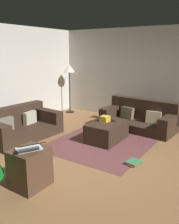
# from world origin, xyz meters

# --- Properties ---
(ground_plane) EXTENTS (6.40, 6.40, 0.00)m
(ground_plane) POSITION_xyz_m (0.00, 0.00, 0.00)
(ground_plane) COLOR brown
(corner_partition) EXTENTS (0.12, 6.40, 2.60)m
(corner_partition) POSITION_xyz_m (3.14, 0.00, 1.30)
(corner_partition) COLOR beige
(corner_partition) RESTS_ON ground_plane
(couch_left) EXTENTS (1.76, 1.06, 0.70)m
(couch_left) POSITION_xyz_m (0.14, 2.25, 0.27)
(couch_left) COLOR #332319
(couch_left) RESTS_ON ground_plane
(couch_right) EXTENTS (1.00, 1.90, 0.75)m
(couch_right) POSITION_xyz_m (2.26, 0.16, 0.28)
(couch_right) COLOR #332319
(couch_right) RESTS_ON ground_plane
(ottoman) EXTENTS (0.97, 0.63, 0.42)m
(ottoman) POSITION_xyz_m (1.04, 0.45, 0.21)
(ottoman) COLOR #332319
(ottoman) RESTS_ON ground_plane
(gift_box) EXTENTS (0.20, 0.19, 0.13)m
(gift_box) POSITION_xyz_m (1.07, 0.52, 0.48)
(gift_box) COLOR gold
(gift_box) RESTS_ON ottoman
(tv_remote) EXTENTS (0.12, 0.16, 0.02)m
(tv_remote) POSITION_xyz_m (1.20, 0.40, 0.43)
(tv_remote) COLOR black
(tv_remote) RESTS_ON ottoman
(side_table) EXTENTS (0.52, 0.44, 0.59)m
(side_table) POSITION_xyz_m (-1.24, 0.45, 0.29)
(side_table) COLOR #4C3323
(side_table) RESTS_ON ground_plane
(laptop) EXTENTS (0.49, 0.49, 0.17)m
(laptop) POSITION_xyz_m (-1.27, 0.40, 0.64)
(laptop) COLOR silver
(laptop) RESTS_ON side_table
(book_stack) EXTENTS (0.32, 0.27, 0.06)m
(book_stack) POSITION_xyz_m (0.26, -0.53, 0.03)
(book_stack) COLOR #B7332D
(book_stack) RESTS_ON ground_plane
(corner_lamp) EXTENTS (0.36, 0.36, 1.54)m
(corner_lamp) POSITION_xyz_m (2.62, 2.72, 1.31)
(corner_lamp) COLOR black
(corner_lamp) RESTS_ON ground_plane
(area_rug) EXTENTS (2.60, 2.00, 0.01)m
(area_rug) POSITION_xyz_m (1.04, 0.45, 0.00)
(area_rug) COLOR brown
(area_rug) RESTS_ON ground_plane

